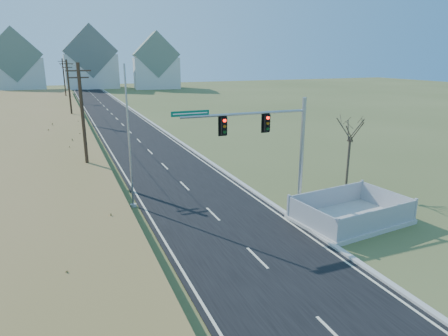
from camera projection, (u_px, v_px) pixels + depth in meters
ground at (240, 242)px, 21.06m from camera, size 260.00×260.00×0.00m
road at (113, 116)px, 65.55m from camera, size 8.00×180.00×0.06m
curb at (139, 114)px, 67.06m from camera, size 0.30×180.00×0.18m
utility_pole_near at (83, 120)px, 30.76m from camera, size 1.80×0.26×9.00m
utility_pole_mid at (69, 90)px, 57.46m from camera, size 1.80×0.26×9.00m
utility_pole_far at (64, 80)px, 84.16m from camera, size 1.80×0.26×9.00m
condo_nnw at (15, 66)px, 108.70m from camera, size 14.93×11.17×17.03m
condo_n at (91, 62)px, 119.42m from camera, size 15.27×10.20×18.54m
condo_ne at (156, 65)px, 119.11m from camera, size 14.12×10.51×16.52m
traffic_signal_mast at (277, 142)px, 24.64m from camera, size 8.80×0.60×7.00m
fence_enclosure at (350, 217)px, 23.60m from camera, size 6.80×5.01×1.45m
open_sign at (308, 208)px, 24.78m from camera, size 0.54×0.20×0.68m
flagpole at (130, 153)px, 24.98m from camera, size 0.41×0.41×9.04m
bare_tree at (351, 128)px, 28.05m from camera, size 2.15×2.15×5.71m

